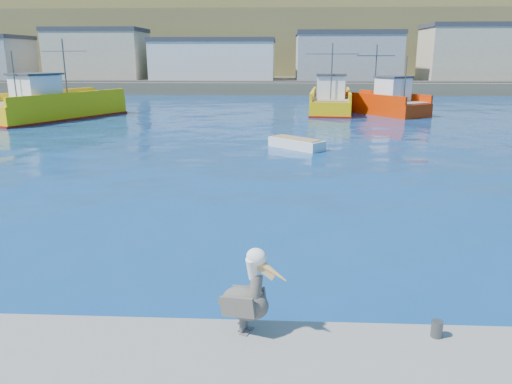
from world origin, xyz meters
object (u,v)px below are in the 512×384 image
trawler_yellow_b (330,102)px  pelican (247,296)px  boat_orange (383,102)px  trawler_yellow_a (54,106)px  skiff_mid (296,144)px

trawler_yellow_b → pelican: size_ratio=6.71×
boat_orange → pelican: size_ratio=5.81×
trawler_yellow_a → skiff_mid: (20.08, -12.79, -0.86)m
trawler_yellow_b → pelican: 40.45m
trawler_yellow_b → boat_orange: 4.84m
trawler_yellow_a → trawler_yellow_b: 24.67m
trawler_yellow_b → skiff_mid: 19.61m
boat_orange → trawler_yellow_a: bearing=-169.4°
trawler_yellow_b → boat_orange: trawler_yellow_b is taller
pelican → trawler_yellow_a: bearing=118.9°
boat_orange → skiff_mid: size_ratio=2.83×
boat_orange → skiff_mid: bearing=-115.0°
trawler_yellow_a → boat_orange: trawler_yellow_a is taller
trawler_yellow_b → pelican: (-5.19, -40.11, 0.19)m
trawler_yellow_b → trawler_yellow_a: bearing=-164.9°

